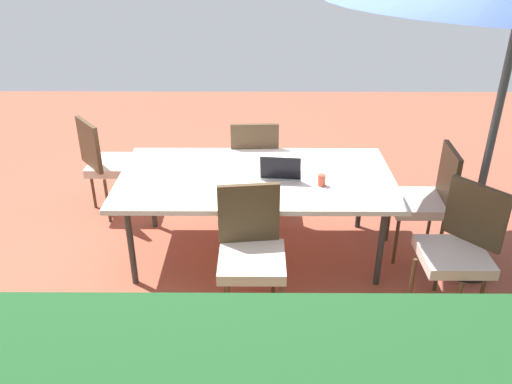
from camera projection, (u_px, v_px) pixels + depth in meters
The scene contains 9 objects.
ground_plane at pixel (256, 253), 4.56m from camera, with size 10.00×10.00×0.02m, color #9E4C38.
dining_table at pixel (256, 181), 4.23m from camera, with size 2.24×1.18×0.75m.
chair_west at pixel (427, 197), 4.30m from camera, with size 0.47×0.46×0.98m.
chair_northwest at pixel (460, 246), 3.64m from camera, with size 0.59×0.58×0.98m.
chair_north at pixel (251, 249), 3.60m from camera, with size 0.47×0.48×0.98m.
chair_southeast at pixel (107, 161), 4.97m from camera, with size 0.58×0.58×0.98m.
chair_south at pixel (254, 161), 4.95m from camera, with size 0.46×0.47×0.98m.
laptop at pixel (281, 172), 4.16m from camera, with size 0.34×0.28×0.21m.
cup at pixel (322, 180), 4.03m from camera, with size 0.06×0.06×0.09m, color #CC4C33.
Camera 1 is at (-0.02, 3.81, 2.55)m, focal length 36.23 mm.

